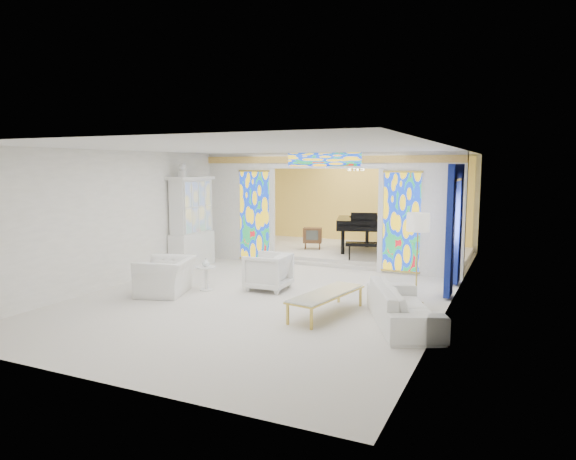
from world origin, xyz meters
The scene contains 24 objects.
floor centered at (0.00, 0.00, 0.00)m, with size 12.00×12.00×0.00m, color beige.
ceiling centered at (0.00, 0.00, 3.00)m, with size 7.00×12.00×0.02m, color silver.
wall_back centered at (0.00, 6.00, 1.50)m, with size 7.00×0.02×3.00m, color white.
wall_front centered at (0.00, -6.00, 1.50)m, with size 7.00×0.02×3.00m, color white.
wall_left centered at (-3.50, 0.00, 1.50)m, with size 0.02×12.00×3.00m, color white.
wall_right centered at (3.50, 0.00, 1.50)m, with size 0.02×12.00×3.00m, color white.
partition_wall centered at (0.00, 2.00, 1.65)m, with size 7.00×0.22×3.00m.
stained_glass_left centered at (-2.03, 1.89, 1.30)m, with size 0.90×0.04×2.40m, color gold.
stained_glass_right centered at (2.03, 1.89, 1.30)m, with size 0.90×0.04×2.40m, color gold.
stained_glass_transom centered at (0.00, 1.89, 2.82)m, with size 2.00×0.04×0.34m, color gold.
alcove_platform centered at (0.00, 4.10, 0.09)m, with size 6.80×3.80×0.18m, color beige.
gold_curtain_back centered at (0.00, 5.88, 1.50)m, with size 6.70×0.10×2.90m, color #F4D554.
chandelier centered at (0.20, 4.00, 2.55)m, with size 0.48×0.48×0.30m, color gold.
blue_drapes centered at (3.40, 0.70, 1.58)m, with size 0.14×1.85×2.65m.
china_cabinet centered at (-3.22, 0.60, 1.17)m, with size 0.56×1.46×2.72m.
armchair_left centered at (-2.00, -2.08, 0.38)m, with size 1.16×1.01×0.75m, color white.
armchair_right centered at (-0.23, -0.85, 0.40)m, with size 0.85×0.88×0.80m, color white.
sofa centered at (2.95, -2.11, 0.33)m, with size 2.28×0.89×0.67m, color white.
side_table centered at (-1.41, -1.47, 0.34)m, with size 0.47×0.47×0.52m.
vase centered at (-1.41, -1.47, 0.61)m, with size 0.17×0.17×0.17m, color white.
coffee_table centered at (1.57, -2.11, 0.38)m, with size 0.90×1.93×0.42m.
floor_lamp centered at (2.90, -0.71, 1.51)m, with size 0.45×0.45×1.77m.
grand_piano centered at (0.58, 4.13, 0.97)m, with size 2.11×3.22×1.17m.
tv_console centered at (-0.98, 3.57, 0.59)m, with size 0.64×0.53×0.64m.
Camera 1 is at (4.67, -10.54, 2.66)m, focal length 32.00 mm.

